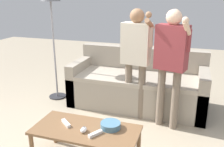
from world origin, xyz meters
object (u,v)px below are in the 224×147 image
floor_lamp (51,5)px  player_center (136,52)px  game_remote_nunchuk (84,130)px  snack_bowl (111,125)px  coffee_table (86,133)px  game_remote_wand_near (95,134)px  couch (138,86)px  game_remote_wand_far (66,123)px  player_right (171,57)px

floor_lamp → player_center: bearing=-10.8°
game_remote_nunchuk → snack_bowl: bearing=34.1°
snack_bowl → floor_lamp: bearing=136.7°
coffee_table → player_center: size_ratio=0.71×
snack_bowl → floor_lamp: 2.19m
game_remote_nunchuk → game_remote_wand_near: 0.13m
couch → game_remote_wand_near: size_ratio=13.31×
snack_bowl → game_remote_nunchuk: bearing=-145.9°
player_center → game_remote_wand_far: 1.32m
snack_bowl → player_center: size_ratio=0.13×
coffee_table → game_remote_wand_near: 0.17m
game_remote_wand_far → game_remote_nunchuk: bearing=-17.7°
coffee_table → player_center: bearing=78.3°
floor_lamp → game_remote_nunchuk: bearing=-51.5°
couch → player_right: 0.98m
coffee_table → game_remote_wand_near: size_ratio=6.99×
game_remote_wand_near → game_remote_wand_far: 0.37m
player_right → game_remote_wand_near: player_right is taller
couch → floor_lamp: (-1.35, -0.15, 1.20)m
couch → game_remote_wand_near: (-0.05, -1.63, 0.10)m
couch → game_remote_nunchuk: bearing=-96.5°
player_center → game_remote_wand_near: size_ratio=9.87×
player_right → game_remote_wand_far: bearing=-133.0°
coffee_table → floor_lamp: size_ratio=0.59×
couch → game_remote_wand_near: bearing=-91.9°
coffee_table → game_remote_nunchuk: (0.00, -0.06, 0.07)m
game_remote_nunchuk → floor_lamp: (-1.16, 1.46, 1.09)m
coffee_table → snack_bowl: (0.23, 0.09, 0.08)m
player_right → game_remote_wand_near: size_ratio=9.93×
couch → game_remote_wand_far: bearing=-105.1°
snack_bowl → game_remote_wand_far: snack_bowl is taller
player_center → game_remote_wand_far: player_center is taller
player_right → game_remote_wand_near: (-0.56, -1.08, -0.54)m
player_center → snack_bowl: bearing=-90.3°
game_remote_nunchuk → player_right: player_right is taller
couch → game_remote_wand_far: (-0.41, -1.54, 0.10)m
floor_lamp → couch: bearing=6.5°
couch → coffee_table: size_ratio=1.90×
coffee_table → snack_bowl: bearing=22.3°
player_center → player_right: 0.48m
couch → floor_lamp: floor_lamp is taller
floor_lamp → game_remote_wand_far: 2.00m
game_remote_nunchuk → game_remote_wand_far: (-0.23, 0.07, -0.01)m
game_remote_nunchuk → floor_lamp: size_ratio=0.05×
couch → player_right: player_right is taller
snack_bowl → floor_lamp: (-1.39, 1.31, 1.09)m
snack_bowl → player_right: (0.47, 0.91, 0.52)m
game_remote_nunchuk → player_right: (0.69, 1.06, 0.53)m
snack_bowl → couch: bearing=91.6°
snack_bowl → game_remote_wand_near: bearing=-119.1°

